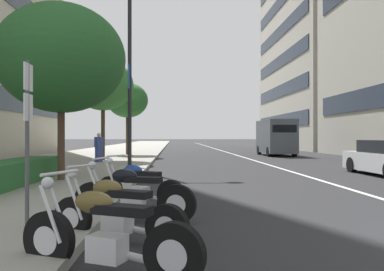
{
  "coord_description": "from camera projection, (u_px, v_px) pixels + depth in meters",
  "views": [
    {
      "loc": [
        -4.24,
        4.95,
        1.49
      ],
      "look_at": [
        12.42,
        4.18,
        1.53
      ],
      "focal_mm": 36.95,
      "sensor_mm": 36.0,
      "label": 1
    }
  ],
  "objects": [
    {
      "name": "sidewalk_right_plaza",
      "position": [
        111.0,
        153.0,
        33.95
      ],
      "size": [
        160.0,
        8.54,
        0.15
      ],
      "primitive_type": "cube",
      "color": "gray",
      "rests_on": "ground"
    },
    {
      "name": "lane_centre_stripe",
      "position": [
        223.0,
        151.0,
        39.42
      ],
      "size": [
        110.0,
        0.16,
        0.01
      ],
      "primitive_type": "cube",
      "color": "silver",
      "rests_on": "ground"
    },
    {
      "name": "motorcycle_nearest_camera",
      "position": [
        106.0,
        237.0,
        4.19
      ],
      "size": [
        1.04,
        2.06,
        1.1
      ],
      "rotation": [
        0.0,
        0.0,
        1.15
      ],
      "color": "black",
      "rests_on": "ground"
    },
    {
      "name": "motorcycle_under_tarp",
      "position": [
        116.0,
        214.0,
        5.47
      ],
      "size": [
        1.08,
        1.99,
        1.08
      ],
      "rotation": [
        0.0,
        0.0,
        1.11
      ],
      "color": "black",
      "rests_on": "ground"
    },
    {
      "name": "motorcycle_by_sign_pole",
      "position": [
        132.0,
        197.0,
        6.88
      ],
      "size": [
        0.83,
        2.18,
        1.12
      ],
      "rotation": [
        0.0,
        0.0,
        1.29
      ],
      "color": "black",
      "rests_on": "ground"
    },
    {
      "name": "motorcycle_far_end_row",
      "position": [
        138.0,
        187.0,
        8.36
      ],
      "size": [
        1.25,
        1.93,
        1.08
      ],
      "rotation": [
        0.0,
        0.0,
        1.02
      ],
      "color": "black",
      "rests_on": "ground"
    },
    {
      "name": "delivery_van_ahead",
      "position": [
        276.0,
        137.0,
        30.63
      ],
      "size": [
        5.03,
        2.18,
        2.75
      ],
      "rotation": [
        0.0,
        0.0,
        -0.01
      ],
      "color": "#4C5156",
      "rests_on": "ground"
    },
    {
      "name": "parking_sign_by_curb",
      "position": [
        28.0,
        123.0,
        5.82
      ],
      "size": [
        0.32,
        0.06,
        2.47
      ],
      "color": "#47494C",
      "rests_on": "sidewalk_right_plaza"
    },
    {
      "name": "street_lamp_with_banners",
      "position": [
        136.0,
        62.0,
        18.27
      ],
      "size": [
        1.26,
        2.04,
        8.06
      ],
      "color": "#232326",
      "rests_on": "sidewalk_right_plaza"
    },
    {
      "name": "clipped_hedge_bed",
      "position": [
        7.0,
        174.0,
        10.7
      ],
      "size": [
        6.8,
        1.1,
        0.65
      ],
      "primitive_type": "cube",
      "color": "#28602D",
      "rests_on": "sidewalk_right_plaza"
    },
    {
      "name": "street_tree_near_plaza_corner",
      "position": [
        61.0,
        59.0,
        12.28
      ],
      "size": [
        3.97,
        3.97,
        5.45
      ],
      "color": "#473323",
      "rests_on": "sidewalk_right_plaza"
    },
    {
      "name": "street_tree_far_plaza",
      "position": [
        103.0,
        85.0,
        22.61
      ],
      "size": [
        3.47,
        3.47,
        5.77
      ],
      "color": "#473323",
      "rests_on": "sidewalk_right_plaza"
    },
    {
      "name": "street_tree_mid_sidewalk",
      "position": [
        127.0,
        100.0,
        29.17
      ],
      "size": [
        3.03,
        3.03,
        5.31
      ],
      "color": "#473323",
      "rests_on": "sidewalk_right_plaza"
    },
    {
      "name": "pedestrian_on_plaza",
      "position": [
        99.0,
        147.0,
        20.7
      ],
      "size": [
        0.48,
        0.45,
        1.52
      ],
      "rotation": [
        0.0,
        0.0,
        4.04
      ],
      "color": "#33478C",
      "rests_on": "sidewalk_right_plaza"
    }
  ]
}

